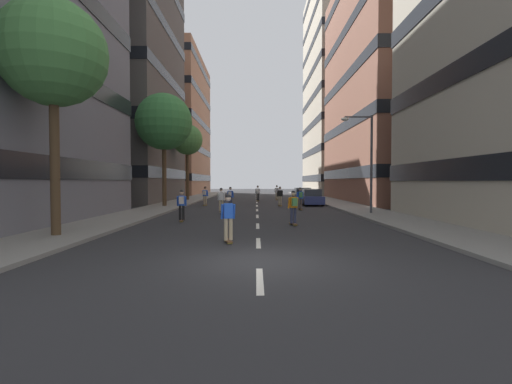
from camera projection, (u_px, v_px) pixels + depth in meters
The scene contains 24 objects.
ground_plane at pixel (256, 205), 34.46m from camera, with size 145.57×145.57×0.00m, color #28282B.
sidewalk_left at pixel (179, 202), 37.47m from camera, with size 3.30×66.72×0.14m, color gray.
sidewalk_right at pixel (333, 202), 37.52m from camera, with size 3.30×66.72×0.14m, color gray.
lane_markings at pixel (256, 204), 35.70m from camera, with size 0.16×57.20×0.01m.
building_left_mid at pixel (90, 59), 39.79m from camera, with size 17.24×16.83×31.09m.
building_left_far at pixel (153, 126), 64.25m from camera, with size 17.24×22.25×23.96m.
building_right_mid at pixel (420, 84), 39.96m from camera, with size 17.24×22.43×25.83m.
building_right_far at pixel (358, 89), 64.15m from camera, with size 17.24×21.70×36.92m.
parked_car_near at pixel (310, 198), 34.02m from camera, with size 1.82×4.40×1.52m.
parked_car_mid at pixel (301, 195), 40.51m from camera, with size 1.82×4.40×1.52m.
street_tree_near at pixel (163, 122), 30.94m from camera, with size 4.81×4.81×9.61m.
street_tree_mid at pixel (52, 54), 14.03m from camera, with size 4.09×4.09×9.13m.
street_tree_far at pixel (186, 140), 41.51m from camera, with size 3.49×3.49×8.64m.
streetlamp_right at pixel (365, 153), 24.21m from camera, with size 2.13×0.30×6.50m.
skater_0 at pixel (299, 197), 28.30m from camera, with size 0.55×0.92×1.78m.
skater_1 at pixel (220, 199), 26.18m from camera, with size 0.55×0.91×1.78m.
skater_2 at pixel (204, 195), 33.38m from camera, with size 0.56×0.92×1.78m.
skater_3 at pixel (292, 205), 18.50m from camera, with size 0.57×0.92×1.78m.
skater_4 at pixel (279, 195), 32.68m from camera, with size 0.56×0.92×1.78m.
skater_5 at pixel (276, 192), 43.40m from camera, with size 0.56×0.92×1.78m.
skater_6 at pixel (257, 192), 40.92m from camera, with size 0.56×0.92×1.78m.
skater_7 at pixel (181, 203), 20.15m from camera, with size 0.55×0.92×1.78m.
skater_8 at pixel (227, 216), 13.24m from camera, with size 0.57×0.92×1.78m.
skater_9 at pixel (229, 196), 30.60m from camera, with size 0.56×0.92×1.78m.
Camera 1 is at (-0.09, -10.15, 2.25)m, focal length 25.45 mm.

